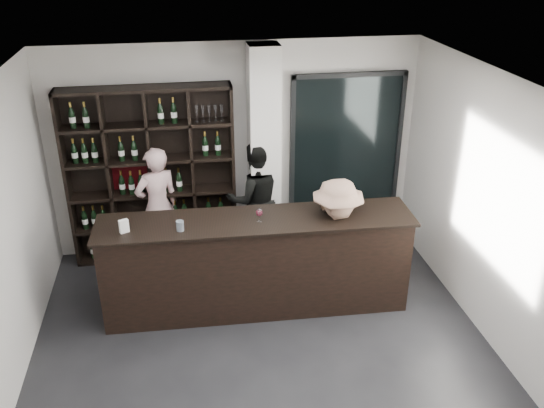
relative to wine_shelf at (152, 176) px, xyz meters
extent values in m
cube|color=black|center=(1.15, -2.57, -1.20)|extent=(5.00, 5.50, 0.01)
cube|color=silver|center=(1.50, -0.10, 0.25)|extent=(0.40, 0.40, 2.90)
cube|color=black|center=(2.70, 0.12, 0.20)|extent=(1.60, 0.08, 2.10)
cube|color=black|center=(2.70, 0.12, 0.20)|extent=(1.48, 0.02, 1.98)
cube|color=black|center=(1.20, -1.47, -0.62)|extent=(3.55, 0.66, 1.16)
cube|color=black|center=(1.20, -1.47, -0.02)|extent=(3.63, 0.74, 0.03)
imported|color=beige|center=(0.05, -0.17, -0.37)|extent=(0.71, 0.60, 1.66)
imported|color=black|center=(1.36, -0.17, -0.37)|extent=(0.86, 0.70, 1.66)
imported|color=#95715E|center=(2.13, -1.52, -0.38)|extent=(1.15, 0.81, 1.63)
cylinder|color=#9CACB9|center=(0.34, -1.60, 0.05)|extent=(0.10, 0.10, 0.11)
cube|color=white|center=(2.26, -1.38, 0.01)|extent=(0.14, 0.14, 0.02)
cube|color=white|center=(-0.26, -1.54, 0.07)|extent=(0.11, 0.09, 0.15)
camera|label=1|loc=(0.42, -7.22, 2.99)|focal=38.00mm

